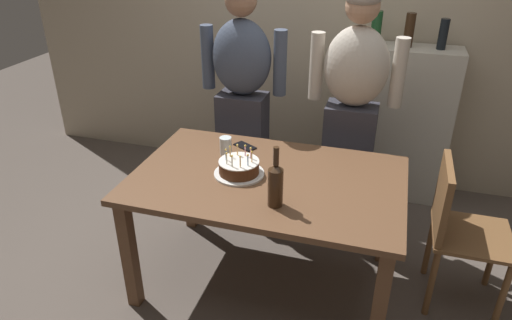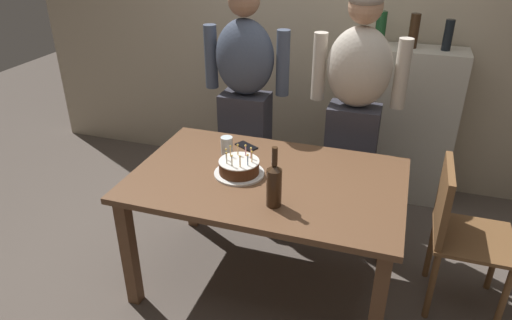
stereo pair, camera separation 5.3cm
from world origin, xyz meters
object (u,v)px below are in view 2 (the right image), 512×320
water_glass_near (227,146)px  cell_phone (246,146)px  birthday_cake (239,168)px  dining_chair (458,227)px  person_woman_cardigan (355,113)px  wine_bottle (274,184)px  person_man_bearded (245,100)px

water_glass_near → cell_phone: 0.16m
birthday_cake → dining_chair: size_ratio=0.32×
cell_phone → person_woman_cardigan: 0.76m
dining_chair → birthday_cake: bearing=98.9°
wine_bottle → dining_chair: (0.93, 0.43, -0.35)m
birthday_cake → person_man_bearded: 0.83m
person_woman_cardigan → person_man_bearded: bearing=0.0°
person_man_bearded → dining_chair: 1.60m
cell_phone → dining_chair: (1.28, -0.15, -0.23)m
dining_chair → water_glass_near: bearing=88.8°
person_man_bearded → dining_chair: (1.44, -0.60, -0.36)m
cell_phone → person_woman_cardigan: bearing=65.6°
wine_bottle → birthday_cake: bearing=138.3°
birthday_cake → person_woman_cardigan: (0.53, 0.79, 0.09)m
person_man_bearded → dining_chair: size_ratio=1.90×
person_man_bearded → cell_phone: bearing=110.1°
birthday_cake → person_woman_cardigan: 0.95m
wine_bottle → cell_phone: (-0.35, 0.59, -0.12)m
birthday_cake → person_woman_cardigan: size_ratio=0.17×
cell_phone → wine_bottle: bearing=-30.2°
person_man_bearded → person_woman_cardigan: same height
wine_bottle → person_man_bearded: (-0.51, 1.03, 0.01)m
person_woman_cardigan → dining_chair: (0.67, -0.60, -0.36)m
water_glass_near → dining_chair: size_ratio=0.13×
person_man_bearded → birthday_cake: bearing=106.9°
water_glass_near → dining_chair: bearing=-1.2°
cell_phone → person_man_bearded: person_man_bearded is taller
birthday_cake → person_woman_cardigan: bearing=56.4°
birthday_cake → dining_chair: birthday_cake is taller
person_man_bearded → dining_chair: bearing=157.3°
birthday_cake → dining_chair: bearing=8.9°
cell_phone → person_woman_cardigan: size_ratio=0.09×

